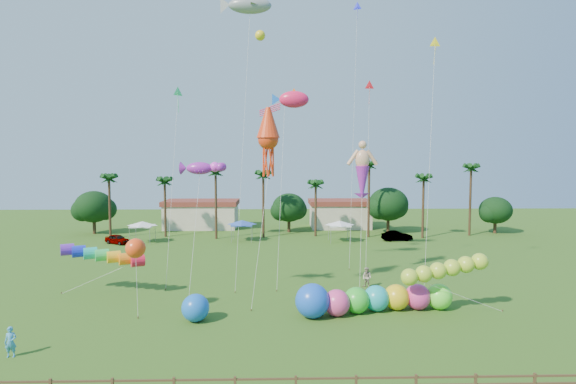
{
  "coord_description": "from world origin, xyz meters",
  "views": [
    {
      "loc": [
        -0.91,
        -27.46,
        11.62
      ],
      "look_at": [
        0.0,
        10.0,
        9.0
      ],
      "focal_mm": 28.0,
      "sensor_mm": 36.0,
      "label": 1
    }
  ],
  "objects_px": {
    "car_b": "(397,236)",
    "caterpillar_inflatable": "(369,299)",
    "spectator_a": "(11,342)",
    "blue_ball": "(195,308)",
    "car_a": "(118,239)",
    "spectator_b": "(367,278)"
  },
  "relations": [
    {
      "from": "spectator_a",
      "to": "caterpillar_inflatable",
      "type": "xyz_separation_m",
      "value": [
        22.77,
        7.17,
        0.16
      ]
    },
    {
      "from": "car_b",
      "to": "caterpillar_inflatable",
      "type": "xyz_separation_m",
      "value": [
        -10.44,
        -30.78,
        0.36
      ]
    },
    {
      "from": "car_b",
      "to": "spectator_b",
      "type": "xyz_separation_m",
      "value": [
        -9.2,
        -23.94,
        0.22
      ]
    },
    {
      "from": "car_b",
      "to": "blue_ball",
      "type": "relative_size",
      "value": 2.14
    },
    {
      "from": "spectator_a",
      "to": "car_a",
      "type": "bearing_deg",
      "value": 92.05
    },
    {
      "from": "car_b",
      "to": "spectator_b",
      "type": "bearing_deg",
      "value": 152.8
    },
    {
      "from": "car_b",
      "to": "spectator_a",
      "type": "bearing_deg",
      "value": 132.64
    },
    {
      "from": "spectator_a",
      "to": "caterpillar_inflatable",
      "type": "relative_size",
      "value": 0.15
    },
    {
      "from": "car_a",
      "to": "caterpillar_inflatable",
      "type": "height_order",
      "value": "caterpillar_inflatable"
    },
    {
      "from": "car_a",
      "to": "blue_ball",
      "type": "xyz_separation_m",
      "value": [
        16.42,
        -30.75,
        0.34
      ]
    },
    {
      "from": "car_b",
      "to": "blue_ball",
      "type": "bearing_deg",
      "value": 137.95
    },
    {
      "from": "car_a",
      "to": "blue_ball",
      "type": "distance_m",
      "value": 34.86
    },
    {
      "from": "spectator_b",
      "to": "caterpillar_inflatable",
      "type": "height_order",
      "value": "caterpillar_inflatable"
    },
    {
      "from": "car_b",
      "to": "spectator_a",
      "type": "distance_m",
      "value": 50.43
    },
    {
      "from": "spectator_a",
      "to": "caterpillar_inflatable",
      "type": "bearing_deg",
      "value": 9.33
    },
    {
      "from": "spectator_a",
      "to": "blue_ball",
      "type": "distance_m",
      "value": 11.38
    },
    {
      "from": "caterpillar_inflatable",
      "to": "blue_ball",
      "type": "height_order",
      "value": "caterpillar_inflatable"
    },
    {
      "from": "spectator_b",
      "to": "car_a",
      "type": "bearing_deg",
      "value": -169.4
    },
    {
      "from": "spectator_b",
      "to": "blue_ball",
      "type": "relative_size",
      "value": 0.93
    },
    {
      "from": "car_b",
      "to": "caterpillar_inflatable",
      "type": "height_order",
      "value": "caterpillar_inflatable"
    },
    {
      "from": "car_a",
      "to": "spectator_a",
      "type": "bearing_deg",
      "value": -139.01
    },
    {
      "from": "car_a",
      "to": "spectator_a",
      "type": "relative_size",
      "value": 2.13
    }
  ]
}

